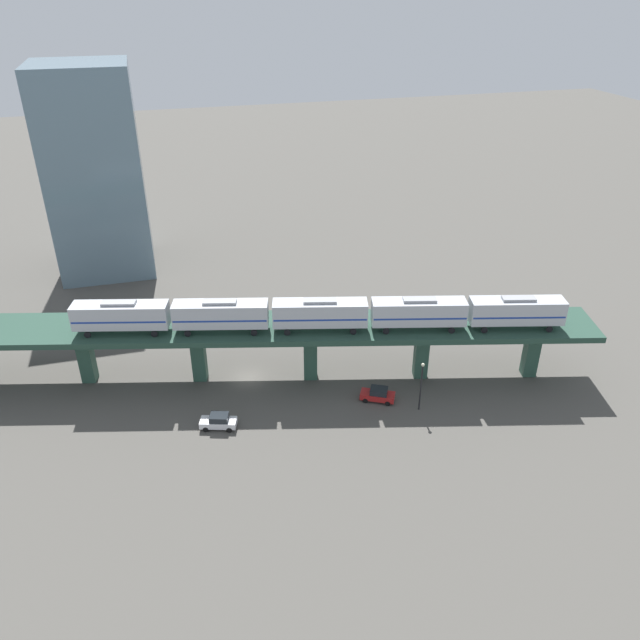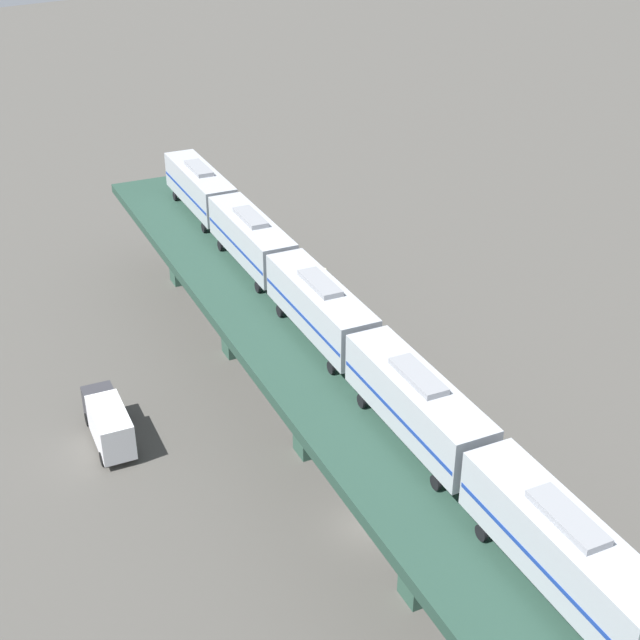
{
  "view_description": "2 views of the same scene",
  "coord_description": "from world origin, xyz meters",
  "px_view_note": "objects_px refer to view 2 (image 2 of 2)",
  "views": [
    {
      "loc": [
        -70.87,
        9.18,
        48.48
      ],
      "look_at": [
        -3.7,
        -9.14,
        9.67
      ],
      "focal_mm": 35.0,
      "sensor_mm": 36.0,
      "label": 1
    },
    {
      "loc": [
        29.3,
        31.57,
        38.39
      ],
      "look_at": [
        -3.7,
        -9.14,
        9.67
      ],
      "focal_mm": 50.0,
      "sensor_mm": 36.0,
      "label": 2
    }
  ],
  "objects_px": {
    "subway_train": "(320,306)",
    "delivery_truck": "(108,422)",
    "street_car_white": "(533,493)",
    "street_lamp": "(324,299)",
    "street_car_red": "(329,365)"
  },
  "relations": [
    {
      "from": "street_car_red",
      "to": "street_car_white",
      "type": "bearing_deg",
      "value": 90.32
    },
    {
      "from": "delivery_truck",
      "to": "subway_train",
      "type": "bearing_deg",
      "value": 143.1
    },
    {
      "from": "subway_train",
      "to": "street_car_red",
      "type": "xyz_separation_m",
      "value": [
        -5.9,
        -6.15,
        -9.77
      ]
    },
    {
      "from": "street_car_white",
      "to": "delivery_truck",
      "type": "relative_size",
      "value": 0.63
    },
    {
      "from": "street_car_red",
      "to": "delivery_truck",
      "type": "height_order",
      "value": "delivery_truck"
    },
    {
      "from": "subway_train",
      "to": "street_car_red",
      "type": "distance_m",
      "value": 12.97
    },
    {
      "from": "street_car_white",
      "to": "subway_train",
      "type": "bearing_deg",
      "value": -67.33
    },
    {
      "from": "street_car_white",
      "to": "delivery_truck",
      "type": "distance_m",
      "value": 29.6
    },
    {
      "from": "street_car_white",
      "to": "street_lamp",
      "type": "xyz_separation_m",
      "value": [
        -3.03,
        -24.96,
        3.17
      ]
    },
    {
      "from": "street_car_white",
      "to": "delivery_truck",
      "type": "height_order",
      "value": "delivery_truck"
    },
    {
      "from": "street_lamp",
      "to": "street_car_white",
      "type": "bearing_deg",
      "value": 83.09
    },
    {
      "from": "subway_train",
      "to": "delivery_truck",
      "type": "xyz_separation_m",
      "value": [
        12.03,
        -9.04,
        -8.95
      ]
    },
    {
      "from": "subway_train",
      "to": "street_car_red",
      "type": "height_order",
      "value": "subway_train"
    },
    {
      "from": "subway_train",
      "to": "street_lamp",
      "type": "bearing_deg",
      "value": -130.58
    },
    {
      "from": "subway_train",
      "to": "delivery_truck",
      "type": "distance_m",
      "value": 17.51
    }
  ]
}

